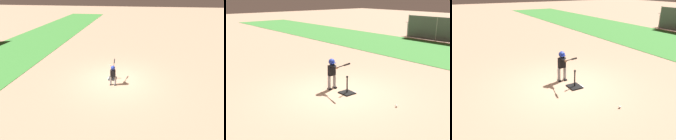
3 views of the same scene
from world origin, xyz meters
TOP-DOWN VIEW (x-y plane):
  - ground_plane at (0.00, 0.00)m, footprint 90.00×90.00m
  - home_plate at (0.21, 0.29)m, footprint 0.47×0.47m
  - batting_tee at (0.22, 0.25)m, footprint 0.51×0.46m
  - batter_child at (-0.49, 0.11)m, footprint 1.12×0.38m
  - baseball at (2.15, 0.68)m, footprint 0.07×0.07m
  - bleachers_right_center at (-5.25, 14.70)m, footprint 4.05×2.45m

SIDE VIEW (x-z plane):
  - ground_plane at x=0.00m, z-range 0.00..0.00m
  - home_plate at x=0.21m, z-range 0.00..0.02m
  - baseball at x=2.15m, z-range 0.00..0.07m
  - batting_tee at x=0.22m, z-range -0.26..0.41m
  - bleachers_right_center at x=-5.25m, z-range -0.01..1.22m
  - batter_child at x=-0.49m, z-range 0.15..1.38m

